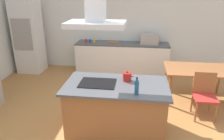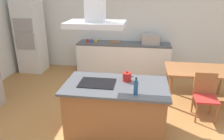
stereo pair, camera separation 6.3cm
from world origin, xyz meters
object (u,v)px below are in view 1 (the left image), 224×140
object	(u,v)px
chair_facing_island	(204,92)
range_hood	(96,10)
coffee_mug_yellow	(94,41)
dining_table	(197,72)
olive_oil_bottle	(137,87)
cutting_board	(113,42)
coffee_mug_blue	(90,41)
coffee_mug_red	(86,41)
wall_oven_stack	(28,35)
countertop_microwave	(149,39)
cooktop	(98,83)
tea_kettle	(127,77)

from	to	relation	value
chair_facing_island	range_hood	distance (m)	2.63
coffee_mug_yellow	dining_table	bearing A→B (deg)	-29.87
olive_oil_bottle	cutting_board	xyz separation A→B (m)	(-0.76, 3.24, -0.11)
olive_oil_bottle	range_hood	distance (m)	1.31
coffee_mug_blue	coffee_mug_yellow	distance (m)	0.12
chair_facing_island	coffee_mug_red	bearing A→B (deg)	143.20
wall_oven_stack	countertop_microwave	bearing A→B (deg)	3.79
chair_facing_island	range_hood	size ratio (longest dim) A/B	0.99
countertop_microwave	coffee_mug_blue	size ratio (longest dim) A/B	5.56
cooktop	coffee_mug_yellow	distance (m)	2.96
cutting_board	range_hood	distance (m)	3.16
cooktop	olive_oil_bottle	bearing A→B (deg)	-25.31
tea_kettle	coffee_mug_yellow	size ratio (longest dim) A/B	2.25
tea_kettle	wall_oven_stack	bearing A→B (deg)	141.22
countertop_microwave	coffee_mug_yellow	distance (m)	1.61
cooktop	coffee_mug_blue	distance (m)	2.98
countertop_microwave	range_hood	bearing A→B (deg)	-108.20
cooktop	coffee_mug_red	world-z (taller)	coffee_mug_red
coffee_mug_red	countertop_microwave	bearing A→B (deg)	0.74
tea_kettle	coffee_mug_yellow	xyz separation A→B (m)	(-1.15, 2.71, -0.03)
coffee_mug_yellow	coffee_mug_red	bearing A→B (deg)	-172.50
dining_table	range_hood	world-z (taller)	range_hood
dining_table	chair_facing_island	size ratio (longest dim) A/B	1.57
tea_kettle	coffee_mug_blue	world-z (taller)	tea_kettle
tea_kettle	chair_facing_island	world-z (taller)	tea_kettle
coffee_mug_red	range_hood	xyz separation A→B (m)	(0.90, -2.86, 1.16)
coffee_mug_yellow	chair_facing_island	world-z (taller)	coffee_mug_yellow
olive_oil_bottle	coffee_mug_yellow	xyz separation A→B (m)	(-1.32, 3.20, -0.07)
wall_oven_stack	range_hood	xyz separation A→B (m)	(2.58, -2.65, 1.00)
cutting_board	coffee_mug_red	bearing A→B (deg)	-174.74
coffee_mug_blue	range_hood	distance (m)	3.19
coffee_mug_red	dining_table	world-z (taller)	coffee_mug_red
cooktop	dining_table	distance (m)	2.42
cooktop	chair_facing_island	distance (m)	2.13
dining_table	chair_facing_island	bearing A→B (deg)	-90.00
olive_oil_bottle	cutting_board	distance (m)	3.33
cooktop	coffee_mug_yellow	world-z (taller)	coffee_mug_yellow
coffee_mug_blue	cutting_board	distance (m)	0.69
coffee_mug_yellow	olive_oil_bottle	bearing A→B (deg)	-67.51
tea_kettle	wall_oven_stack	distance (m)	3.94
tea_kettle	wall_oven_stack	size ratio (longest dim) A/B	0.09
coffee_mug_red	chair_facing_island	xyz separation A→B (m)	(2.87, -2.15, -0.44)
countertop_microwave	cutting_board	distance (m)	1.05
wall_oven_stack	coffee_mug_red	bearing A→B (deg)	7.11
chair_facing_island	range_hood	xyz separation A→B (m)	(-1.97, -0.71, 1.59)
range_hood	countertop_microwave	bearing A→B (deg)	71.80
range_hood	cooktop	bearing A→B (deg)	0.00
dining_table	chair_facing_island	world-z (taller)	chair_facing_island
cooktop	tea_kettle	distance (m)	0.52
olive_oil_bottle	wall_oven_stack	xyz separation A→B (m)	(-3.24, 2.96, 0.08)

